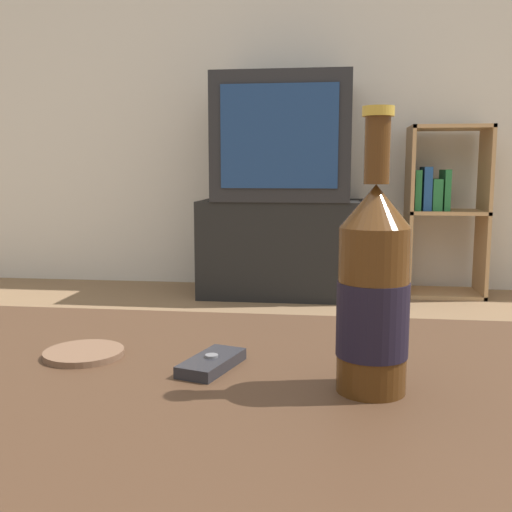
% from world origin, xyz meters
% --- Properties ---
extents(back_wall, '(8.00, 0.05, 2.60)m').
position_xyz_m(back_wall, '(0.00, 3.02, 1.30)').
color(back_wall, beige).
rests_on(back_wall, ground_plane).
extents(coffee_table, '(1.01, 0.62, 0.47)m').
position_xyz_m(coffee_table, '(0.00, 0.00, 0.39)').
color(coffee_table, '#422B1C').
rests_on(coffee_table, ground_plane).
extents(tv_stand, '(0.91, 0.48, 0.54)m').
position_xyz_m(tv_stand, '(-0.10, 2.71, 0.27)').
color(tv_stand, black).
rests_on(tv_stand, ground_plane).
extents(television, '(0.74, 0.52, 0.68)m').
position_xyz_m(television, '(-0.10, 2.71, 0.88)').
color(television, black).
rests_on(television, tv_stand).
extents(bookshelf, '(0.43, 0.30, 0.95)m').
position_xyz_m(bookshelf, '(0.78, 2.81, 0.51)').
color(bookshelf, tan).
rests_on(bookshelf, ground_plane).
extents(beer_bottle, '(0.08, 0.08, 0.30)m').
position_xyz_m(beer_bottle, '(0.22, -0.02, 0.58)').
color(beer_bottle, '#47280F').
rests_on(beer_bottle, coffee_table).
extents(cell_phone, '(0.07, 0.11, 0.02)m').
position_xyz_m(cell_phone, '(0.03, 0.03, 0.48)').
color(cell_phone, '#232328').
rests_on(cell_phone, coffee_table).
extents(coaster, '(0.10, 0.10, 0.01)m').
position_xyz_m(coaster, '(-0.14, 0.06, 0.48)').
color(coaster, brown).
rests_on(coaster, coffee_table).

